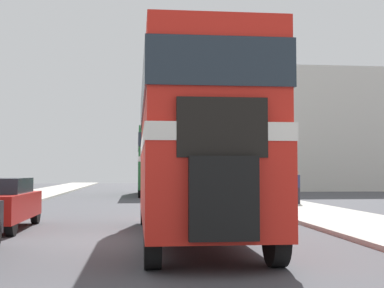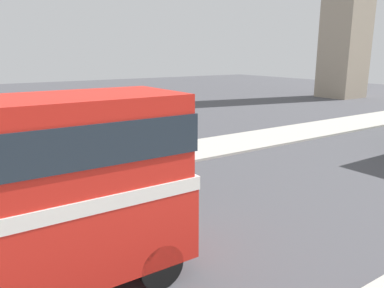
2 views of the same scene
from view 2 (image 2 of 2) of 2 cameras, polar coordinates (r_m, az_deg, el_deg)
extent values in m
cylinder|color=black|center=(10.16, -10.78, -12.51)|extent=(0.28, 1.02, 1.02)
cylinder|color=black|center=(8.49, -4.89, -17.93)|extent=(0.28, 1.02, 1.02)
cube|color=red|center=(13.58, -21.60, -5.79)|extent=(1.80, 4.13, 0.71)
cube|color=#232D38|center=(13.44, -21.13, -3.39)|extent=(1.59, 2.15, 0.43)
cylinder|color=black|center=(14.79, -16.07, -5.10)|extent=(0.20, 0.64, 0.64)
cylinder|color=black|center=(13.35, -13.91, -7.02)|extent=(0.20, 0.64, 0.64)
cube|color=tan|center=(46.76, 22.71, 18.97)|extent=(4.08, 4.08, 20.10)
camera|label=1|loc=(15.96, -86.83, -11.65)|focal=50.00mm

